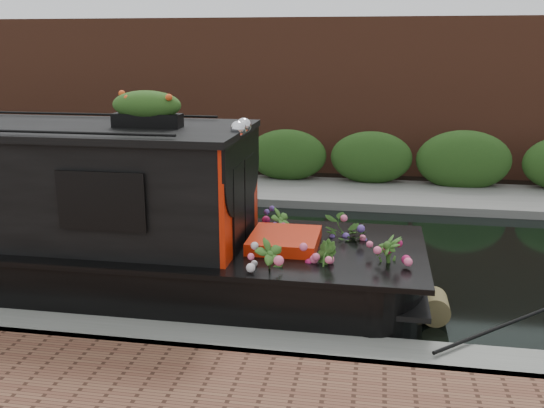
# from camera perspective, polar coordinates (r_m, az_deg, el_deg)

# --- Properties ---
(ground) EXTENTS (80.00, 80.00, 0.00)m
(ground) POSITION_cam_1_polar(r_m,az_deg,el_deg) (10.00, -4.06, -4.73)
(ground) COLOR black
(ground) RESTS_ON ground
(near_bank_coping) EXTENTS (40.00, 0.60, 0.50)m
(near_bank_coping) POSITION_cam_1_polar(r_m,az_deg,el_deg) (7.12, -10.70, -13.47)
(near_bank_coping) COLOR slate
(near_bank_coping) RESTS_ON ground
(far_bank_path) EXTENTS (40.00, 2.40, 0.34)m
(far_bank_path) POSITION_cam_1_polar(r_m,az_deg,el_deg) (13.94, 0.13, 0.98)
(far_bank_path) COLOR slate
(far_bank_path) RESTS_ON ground
(far_hedge) EXTENTS (40.00, 1.10, 2.80)m
(far_hedge) POSITION_cam_1_polar(r_m,az_deg,el_deg) (14.80, 0.73, 1.80)
(far_hedge) COLOR #234617
(far_hedge) RESTS_ON ground
(far_brick_wall) EXTENTS (40.00, 1.00, 8.00)m
(far_brick_wall) POSITION_cam_1_polar(r_m,az_deg,el_deg) (16.83, 1.90, 3.39)
(far_brick_wall) COLOR brown
(far_brick_wall) RESTS_ON ground
(rope_fender) EXTENTS (0.36, 0.45, 0.36)m
(rope_fender) POSITION_cam_1_polar(r_m,az_deg,el_deg) (7.91, 15.02, -9.30)
(rope_fender) COLOR brown
(rope_fender) RESTS_ON ground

